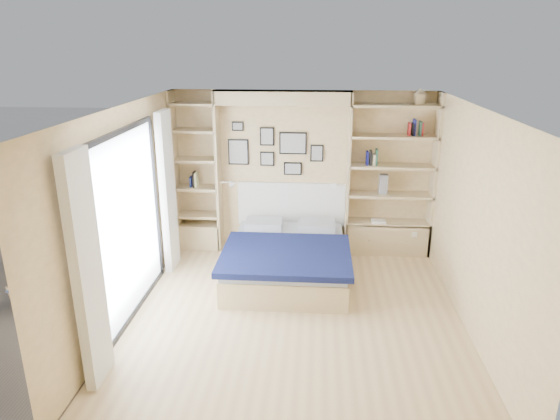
{
  "coord_description": "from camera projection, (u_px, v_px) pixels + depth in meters",
  "views": [
    {
      "loc": [
        0.22,
        -5.35,
        3.17
      ],
      "look_at": [
        -0.25,
        0.9,
        1.06
      ],
      "focal_mm": 32.0,
      "sensor_mm": 36.0,
      "label": 1
    }
  ],
  "objects": [
    {
      "name": "reading_lamps",
      "position": [
        282.0,
        185.0,
        7.64
      ],
      "size": [
        1.92,
        0.12,
        0.15
      ],
      "color": "silver",
      "rests_on": "ground"
    },
    {
      "name": "shelf_decor",
      "position": [
        372.0,
        148.0,
        7.43
      ],
      "size": [
        3.52,
        0.23,
        2.03
      ],
      "color": "navy",
      "rests_on": "ground"
    },
    {
      "name": "room_shell",
      "position": [
        274.0,
        195.0,
        7.2
      ],
      "size": [
        4.5,
        4.5,
        4.5
      ],
      "color": "#E7C287",
      "rests_on": "ground"
    },
    {
      "name": "bed",
      "position": [
        287.0,
        258.0,
        7.06
      ],
      "size": [
        1.72,
        2.19,
        1.07
      ],
      "color": "tan",
      "rests_on": "ground"
    },
    {
      "name": "photo_gallery",
      "position": [
        273.0,
        149.0,
        7.7
      ],
      "size": [
        1.48,
        0.02,
        0.82
      ],
      "color": "black",
      "rests_on": "ground"
    },
    {
      "name": "deck_chair",
      "position": [
        42.0,
        275.0,
        6.37
      ],
      "size": [
        0.51,
        0.77,
        0.73
      ],
      "rotation": [
        0.0,
        0.0,
        -0.11
      ],
      "color": "tan",
      "rests_on": "ground"
    },
    {
      "name": "ground",
      "position": [
        295.0,
        316.0,
        6.08
      ],
      "size": [
        4.5,
        4.5,
        0.0
      ],
      "primitive_type": "plane",
      "color": "tan",
      "rests_on": "ground"
    },
    {
      "name": "deck",
      "position": [
        12.0,
        305.0,
        6.33
      ],
      "size": [
        3.2,
        4.0,
        0.05
      ],
      "primitive_type": "cube",
      "color": "brown",
      "rests_on": "ground"
    }
  ]
}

